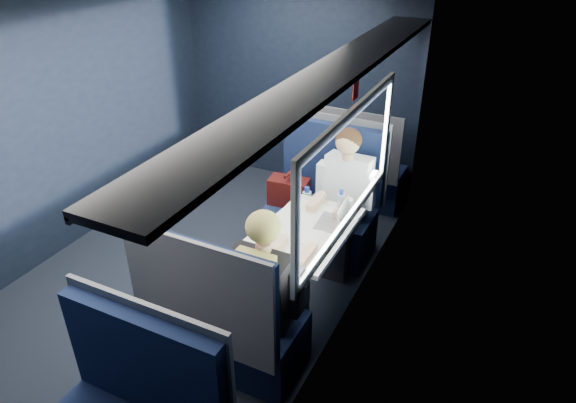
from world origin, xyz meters
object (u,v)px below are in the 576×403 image
at_px(cup, 348,204).
at_px(table, 303,237).
at_px(seat_bay_far, 226,324).
at_px(woman, 268,284).
at_px(bottle_small, 341,203).
at_px(seat_row_front, 356,170).
at_px(laptop, 337,219).
at_px(seat_bay_near, 322,207).
at_px(man, 343,194).

bearing_deg(cup, table, -115.21).
bearing_deg(seat_bay_far, woman, 33.82).
xyz_separation_m(seat_bay_far, bottle_small, (0.36, 1.21, 0.42)).
relative_size(seat_row_front, laptop, 3.90).
height_order(seat_bay_near, cup, seat_bay_near).
bearing_deg(table, seat_bay_far, -101.78).
bearing_deg(table, cup, 64.79).
distance_m(seat_bay_far, laptop, 1.18).
distance_m(seat_bay_far, man, 1.62).
distance_m(seat_bay_near, cup, 0.69).
distance_m(laptop, cup, 0.28).
bearing_deg(laptop, seat_bay_far, -110.99).
height_order(seat_bay_near, bottle_small, seat_bay_near).
bearing_deg(seat_bay_near, laptop, -59.50).
height_order(seat_row_front, laptop, seat_row_front).
height_order(seat_bay_near, man, man).
distance_m(seat_bay_far, cup, 1.42).
xyz_separation_m(seat_row_front, bottle_small, (0.36, -1.46, 0.43)).
xyz_separation_m(seat_bay_near, woman, (0.27, -1.57, 0.30)).
bearing_deg(seat_bay_far, seat_bay_near, 90.57).
xyz_separation_m(seat_row_front, man, (0.25, -1.10, 0.31)).
bearing_deg(laptop, man, 105.41).
height_order(seat_bay_far, man, man).
height_order(seat_row_front, man, man).
relative_size(seat_row_front, man, 0.88).
height_order(man, cup, man).
relative_size(table, laptop, 3.36).
distance_m(seat_row_front, man, 1.17).
bearing_deg(seat_bay_near, woman, -80.36).
xyz_separation_m(seat_bay_far, woman, (0.25, 0.17, 0.31)).
height_order(seat_bay_near, seat_bay_far, same).
height_order(seat_bay_far, seat_row_front, seat_bay_far).
relative_size(seat_bay_near, laptop, 4.23).
bearing_deg(table, woman, -84.55).
height_order(table, man, man).
bearing_deg(seat_row_front, cup, -73.97).
xyz_separation_m(seat_bay_far, laptop, (0.40, 1.04, 0.38)).
bearing_deg(woman, cup, 83.06).
bearing_deg(man, cup, -61.65).
bearing_deg(cup, seat_bay_near, 133.61).
xyz_separation_m(man, laptop, (0.15, -0.54, 0.08)).
bearing_deg(bottle_small, table, -118.12).
relative_size(seat_bay_far, cup, 13.74).
distance_m(woman, laptop, 0.88).
xyz_separation_m(table, cup, (0.21, 0.44, 0.12)).
height_order(table, seat_row_front, seat_row_front).
relative_size(seat_bay_near, woman, 0.95).
xyz_separation_m(table, seat_row_front, (-0.18, 1.80, -0.25)).
height_order(woman, laptop, woman).
xyz_separation_m(woman, cup, (0.14, 1.15, 0.06)).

